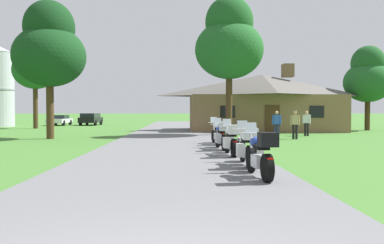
% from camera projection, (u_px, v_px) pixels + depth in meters
% --- Properties ---
extents(ground_plane, '(500.00, 500.00, 0.00)m').
position_uv_depth(ground_plane, '(174.00, 139.00, 23.21)').
color(ground_plane, '#42752D').
extents(asphalt_driveway, '(6.40, 80.00, 0.06)m').
position_uv_depth(asphalt_driveway, '(174.00, 141.00, 21.21)').
color(asphalt_driveway, slate).
rests_on(asphalt_driveway, ground).
extents(motorcycle_blue_nearest_to_camera, '(0.66, 2.08, 1.30)m').
position_uv_depth(motorcycle_blue_nearest_to_camera, '(260.00, 155.00, 9.32)').
color(motorcycle_blue_nearest_to_camera, black).
rests_on(motorcycle_blue_nearest_to_camera, asphalt_driveway).
extents(motorcycle_white_second_in_row, '(0.73, 2.08, 1.30)m').
position_uv_depth(motorcycle_white_second_in_row, '(247.00, 147.00, 11.38)').
color(motorcycle_white_second_in_row, black).
rests_on(motorcycle_white_second_in_row, asphalt_driveway).
extents(motorcycle_white_third_in_row, '(0.76, 2.08, 1.30)m').
position_uv_depth(motorcycle_white_third_in_row, '(232.00, 140.00, 13.99)').
color(motorcycle_white_third_in_row, black).
rests_on(motorcycle_white_third_in_row, asphalt_driveway).
extents(motorcycle_blue_fourth_in_row, '(0.84, 2.08, 1.30)m').
position_uv_depth(motorcycle_blue_fourth_in_row, '(222.00, 136.00, 16.26)').
color(motorcycle_blue_fourth_in_row, black).
rests_on(motorcycle_blue_fourth_in_row, asphalt_driveway).
extents(motorcycle_white_farthest_in_row, '(0.79, 2.07, 1.30)m').
position_uv_depth(motorcycle_white_farthest_in_row, '(218.00, 133.00, 18.87)').
color(motorcycle_white_farthest_in_row, black).
rests_on(motorcycle_white_farthest_in_row, asphalt_driveway).
extents(stone_lodge, '(12.77, 7.79, 5.63)m').
position_uv_depth(stone_lodge, '(262.00, 102.00, 33.07)').
color(stone_lodge, brown).
rests_on(stone_lodge, ground).
extents(bystander_white_shirt_near_lodge, '(0.45, 0.40, 1.67)m').
position_uv_depth(bystander_white_shirt_near_lodge, '(307.00, 122.00, 25.99)').
color(bystander_white_shirt_near_lodge, black).
rests_on(bystander_white_shirt_near_lodge, ground).
extents(bystander_blue_shirt_beside_signpost, '(0.53, 0.32, 1.67)m').
position_uv_depth(bystander_blue_shirt_beside_signpost, '(277.00, 123.00, 23.92)').
color(bystander_blue_shirt_beside_signpost, navy).
rests_on(bystander_blue_shirt_beside_signpost, ground).
extents(bystander_tan_shirt_by_tree, '(0.54, 0.28, 1.69)m').
position_uv_depth(bystander_tan_shirt_by_tree, '(295.00, 123.00, 23.04)').
color(bystander_tan_shirt_by_tree, black).
rests_on(bystander_tan_shirt_by_tree, ground).
extents(tree_by_lodge_front, '(4.63, 4.63, 9.39)m').
position_uv_depth(tree_by_lodge_front, '(229.00, 42.00, 26.45)').
color(tree_by_lodge_front, '#422D19').
rests_on(tree_by_lodge_front, ground).
extents(tree_left_far, '(4.16, 4.16, 8.75)m').
position_uv_depth(tree_left_far, '(35.00, 65.00, 37.08)').
color(tree_left_far, '#422D19').
rests_on(tree_left_far, ground).
extents(tree_left_near, '(4.26, 4.26, 8.21)m').
position_uv_depth(tree_left_near, '(49.00, 48.00, 23.21)').
color(tree_left_near, '#422D19').
rests_on(tree_left_near, ground).
extents(tree_right_of_lodge, '(4.03, 4.03, 7.26)m').
position_uv_depth(tree_right_of_lodge, '(368.00, 77.00, 33.53)').
color(tree_right_of_lodge, '#422D19').
rests_on(tree_right_of_lodge, ground).
extents(parked_black_suv_far_left, '(2.00, 4.64, 1.40)m').
position_uv_depth(parked_black_suv_far_left, '(91.00, 119.00, 45.99)').
color(parked_black_suv_far_left, black).
rests_on(parked_black_suv_far_left, ground).
extents(parked_white_sedan_far_left, '(1.96, 4.22, 1.20)m').
position_uv_depth(parked_white_sedan_far_left, '(60.00, 120.00, 45.27)').
color(parked_white_sedan_far_left, silver).
rests_on(parked_white_sedan_far_left, ground).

